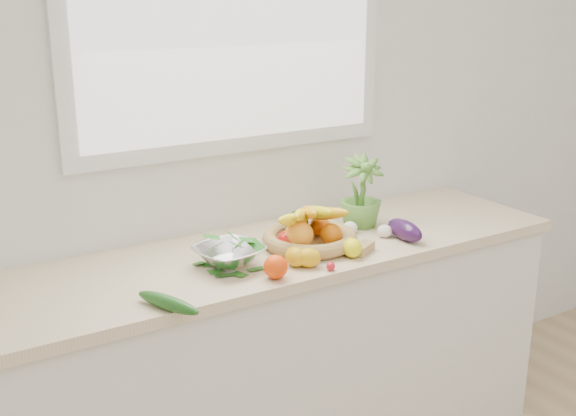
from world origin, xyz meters
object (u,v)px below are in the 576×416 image
potted_herb (361,194)px  cucumber (168,303)px  eggplant (405,230)px  fruit_basket (309,233)px  colander_with_spinach (229,250)px  apple (287,242)px

potted_herb → cucumber: bearing=-161.0°
eggplant → fruit_basket: (-0.34, 0.13, 0.01)m
cucumber → fruit_basket: fruit_basket is taller
eggplant → fruit_basket: bearing=159.8°
eggplant → potted_herb: size_ratio=0.62×
cucumber → colander_with_spinach: bearing=34.0°
eggplant → colander_with_spinach: 0.69m
apple → potted_herb: size_ratio=0.27×
cucumber → colander_with_spinach: size_ratio=0.91×
apple → colander_with_spinach: colander_with_spinach is taller
fruit_basket → colander_with_spinach: size_ratio=1.71×
apple → cucumber: apple is taller
colander_with_spinach → cucumber: bearing=-146.0°
potted_herb → fruit_basket: size_ratio=0.67×
eggplant → potted_herb: bearing=99.8°
cucumber → apple: bearing=22.2°
fruit_basket → apple: bearing=-174.1°
colander_with_spinach → potted_herb: bearing=10.6°
eggplant → cucumber: size_ratio=0.78×
eggplant → potted_herb: potted_herb is taller
potted_herb → fruit_basket: (-0.30, -0.09, -0.08)m
cucumber → potted_herb: bearing=19.0°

